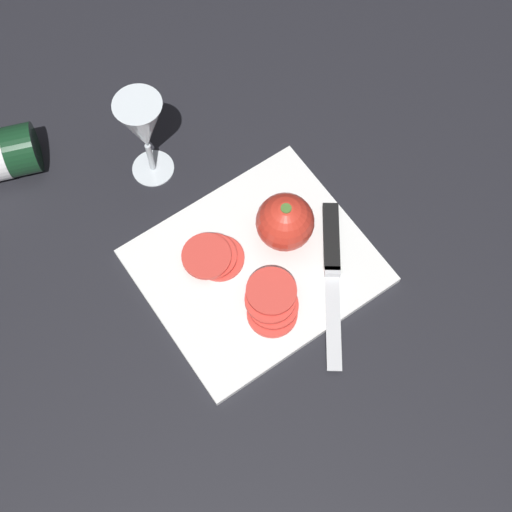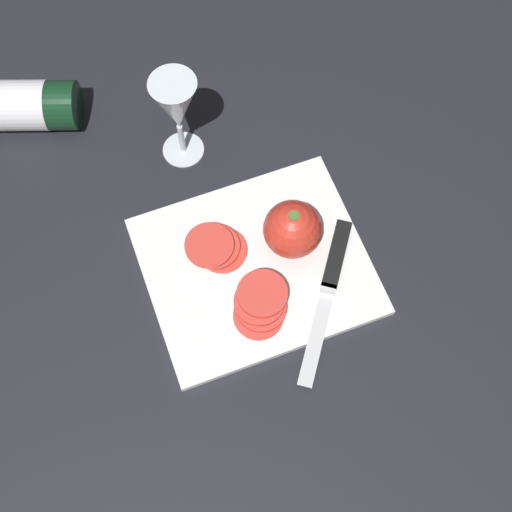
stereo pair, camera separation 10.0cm
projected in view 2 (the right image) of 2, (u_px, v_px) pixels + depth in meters
ground_plane at (236, 250)px, 1.05m from camera, size 3.00×3.00×0.00m
cutting_board at (256, 266)px, 1.03m from camera, size 0.31×0.27×0.01m
wine_bottle at (3, 106)px, 1.10m from camera, size 0.33×0.16×0.08m
wine_glass at (176, 109)px, 1.02m from camera, size 0.07×0.07×0.17m
whole_tomato at (292, 229)px, 1.00m from camera, size 0.08×0.08×0.08m
knife at (333, 269)px, 1.01m from camera, size 0.16×0.22×0.01m
tomato_slice_stack_near at (215, 247)px, 1.02m from camera, size 0.09×0.08×0.02m
tomato_slice_stack_far at (260, 305)px, 0.99m from camera, size 0.08×0.09×0.03m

